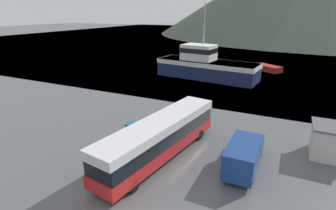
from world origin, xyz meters
name	(u,v)px	position (x,y,z in m)	size (l,w,h in m)	color
water_surface	(282,34)	(0.00, 140.54, 0.00)	(240.00, 240.00, 0.00)	slate
tour_bus	(160,136)	(-2.11, 8.03, 1.79)	(4.52, 13.10, 3.17)	red
delivery_van	(244,153)	(4.13, 9.23, 1.20)	(2.08, 6.27, 2.25)	navy
fishing_boat	(206,65)	(-7.02, 34.89, 2.18)	(17.73, 7.38, 12.29)	#19234C
storage_bin	(133,128)	(-6.36, 10.71, 0.51)	(1.32, 1.06, 1.01)	teal
dock_kiosk	(333,142)	(10.10, 13.84, 1.32)	(3.28, 3.07, 2.62)	beige
small_boat	(267,68)	(2.21, 45.48, 0.55)	(5.67, 4.98, 1.10)	maroon
mooring_bollard	(181,105)	(-4.84, 18.80, 0.43)	(0.41, 0.41, 0.80)	black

